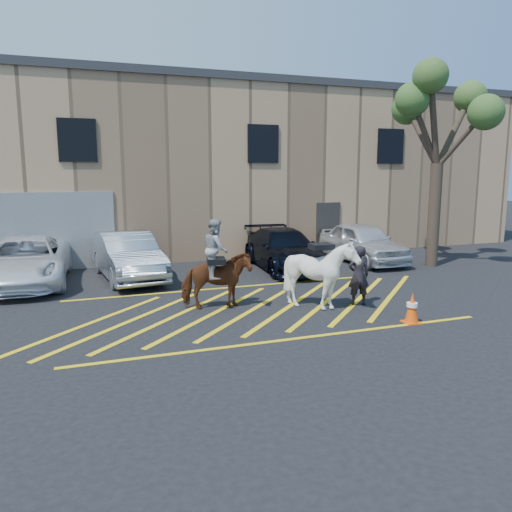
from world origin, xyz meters
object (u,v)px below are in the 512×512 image
object	(u,v)px
car_white_suv	(362,243)
mounted_bay	(216,273)
car_blue_suv	(284,249)
saddled_white	(321,274)
traffic_cone	(412,308)
handler	(359,275)
car_silver_sedan	(128,256)
tree	(440,110)
car_white_pickup	(25,261)

from	to	relation	value
car_white_suv	mounted_bay	distance (m)	8.52
car_blue_suv	saddled_white	distance (m)	5.38
saddled_white	traffic_cone	size ratio (longest dim) A/B	2.51
handler	mounted_bay	world-z (taller)	mounted_bay
car_white_suv	mounted_bay	world-z (taller)	mounted_bay
car_silver_sedan	handler	xyz separation A→B (m)	(5.42, -5.41, 0.03)
car_silver_sedan	car_white_suv	world-z (taller)	car_silver_sedan
car_silver_sedan	car_white_suv	bearing A→B (deg)	-6.06
saddled_white	mounted_bay	bearing A→B (deg)	160.77
handler	tree	bearing A→B (deg)	-132.77
handler	tree	distance (m)	8.35
car_blue_suv	traffic_cone	bearing A→B (deg)	-84.15
car_blue_suv	traffic_cone	world-z (taller)	car_blue_suv
handler	saddled_white	distance (m)	1.13
saddled_white	tree	distance (m)	9.07
car_blue_suv	mounted_bay	distance (m)	5.76
car_white_pickup	mounted_bay	xyz separation A→B (m)	(4.85, -4.74, 0.21)
car_white_suv	mounted_bay	size ratio (longest dim) A/B	1.93
car_white_pickup	mounted_bay	distance (m)	6.79
car_blue_suv	car_white_suv	world-z (taller)	car_white_suv
car_white_suv	handler	bearing A→B (deg)	-123.40
car_blue_suv	traffic_cone	size ratio (longest dim) A/B	6.80
car_white_pickup	mounted_bay	world-z (taller)	mounted_bay
car_blue_suv	mounted_bay	xyz separation A→B (m)	(-3.76, -4.35, 0.23)
car_silver_sedan	handler	world-z (taller)	handler
car_blue_suv	car_white_pickup	bearing A→B (deg)	-178.47
tree	car_white_suv	bearing A→B (deg)	141.94
car_blue_suv	handler	world-z (taller)	handler
handler	saddled_white	bearing A→B (deg)	11.71
handler	car_blue_suv	bearing A→B (deg)	-78.88
car_silver_sedan	traffic_cone	bearing A→B (deg)	-58.11
car_white_pickup	tree	size ratio (longest dim) A/B	0.73
traffic_cone	mounted_bay	bearing A→B (deg)	145.39
handler	saddled_white	xyz separation A→B (m)	(-1.12, 0.01, 0.12)
saddled_white	traffic_cone	world-z (taller)	saddled_white
car_blue_suv	handler	xyz separation A→B (m)	(-0.10, -5.25, 0.08)
mounted_bay	tree	world-z (taller)	tree
car_white_pickup	handler	bearing A→B (deg)	-30.75
car_silver_sedan	car_white_suv	distance (m)	8.94
car_white_pickup	car_silver_sedan	distance (m)	3.10
car_silver_sedan	saddled_white	world-z (taller)	saddled_white
car_white_suv	tree	size ratio (longest dim) A/B	0.62
mounted_bay	tree	size ratio (longest dim) A/B	0.32
car_blue_suv	tree	size ratio (longest dim) A/B	0.68
car_white_suv	handler	xyz separation A→B (m)	(-3.52, -5.47, 0.03)
car_silver_sedan	car_white_pickup	bearing A→B (deg)	169.47
car_blue_suv	handler	size ratio (longest dim) A/B	3.11
car_blue_suv	saddled_white	world-z (taller)	saddled_white
car_white_suv	mounted_bay	bearing A→B (deg)	-148.11
car_white_suv	saddled_white	xyz separation A→B (m)	(-4.65, -5.46, 0.15)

